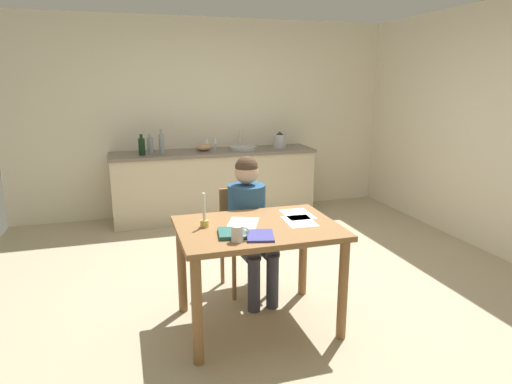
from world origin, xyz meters
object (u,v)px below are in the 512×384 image
mixing_bowl (203,147)px  stovetop_kettle (280,141)px  wine_glass_near_sink (215,141)px  wine_glass_by_kettle (207,141)px  candlestick (204,218)px  book_cookery (260,236)px  chair_at_table (244,233)px  person_seated (249,218)px  coffee_mug (238,233)px  bottle_oil (142,146)px  bottle_vinegar (150,145)px  book_magazine (232,233)px  bottle_wine_red (162,143)px  sink_unit (243,148)px  dining_table (258,242)px

mixing_bowl → stovetop_kettle: (1.05, -0.04, 0.05)m
wine_glass_near_sink → wine_glass_by_kettle: (-0.12, 0.00, 0.00)m
candlestick → book_cookery: size_ratio=1.08×
book_cookery → mixing_bowl: (0.18, 3.07, 0.15)m
chair_at_table → person_seated: (0.01, -0.15, 0.18)m
coffee_mug → wine_glass_by_kettle: bearing=82.7°
stovetop_kettle → bottle_oil: bearing=-177.1°
book_cookery → bottle_vinegar: bearing=113.4°
candlestick → coffee_mug: bearing=-66.4°
book_magazine → wine_glass_near_sink: 3.15m
person_seated → book_magazine: size_ratio=5.53×
bottle_wine_red → stovetop_kettle: bearing=1.0°
chair_at_table → bottle_wine_red: 2.23m
bottle_wine_red → candlestick: bearing=-89.1°
book_magazine → candlestick: bearing=131.8°
chair_at_table → bottle_vinegar: bearing=106.2°
book_magazine → bottle_oil: (-0.43, 2.85, 0.21)m
person_seated → stovetop_kettle: 2.56m
coffee_mug → wine_glass_by_kettle: wine_glass_by_kettle is taller
candlestick → sink_unit: (1.03, 2.72, 0.07)m
chair_at_table → wine_glass_near_sink: size_ratio=5.73×
coffee_mug → mixing_bowl: (0.35, 3.11, 0.11)m
bottle_oil → bottle_vinegar: 0.15m
book_magazine → book_cookery: size_ratio=0.93×
mixing_bowl → book_cookery: bearing=-93.4°
mixing_bowl → stovetop_kettle: 1.05m
dining_table → stovetop_kettle: stovetop_kettle is taller
dining_table → wine_glass_near_sink: bearing=84.0°
bottle_oil → wine_glass_near_sink: bearing=14.0°
bottle_oil → sink_unit: bearing=4.2°
candlestick → bottle_oil: size_ratio=0.96×
bottle_oil → bottle_vinegar: (0.11, 0.10, -0.00)m
bottle_wine_red → stovetop_kettle: size_ratio=1.38×
person_seated → book_cookery: bearing=-100.6°
bottle_oil → bottle_vinegar: bearing=42.0°
sink_unit → bottle_wine_red: (-1.07, -0.03, 0.11)m
coffee_mug → bottle_vinegar: size_ratio=0.49×
coffee_mug → wine_glass_by_kettle: 3.25m
chair_at_table → person_seated: size_ratio=0.74×
person_seated → coffee_mug: person_seated is taller
chair_at_table → bottle_wine_red: bearing=103.0°
dining_table → wine_glass_by_kettle: bearing=86.2°
person_seated → sink_unit: 2.37m
wine_glass_near_sink → coffee_mug: bearing=-99.4°
wine_glass_near_sink → wine_glass_by_kettle: bearing=180.0°
dining_table → candlestick: bearing=168.0°
wine_glass_by_kettle → coffee_mug: bearing=-97.3°
wine_glass_by_kettle → chair_at_table: bearing=-93.0°
bottle_oil → dining_table: bearing=-76.3°
coffee_mug → book_magazine: (-0.01, 0.13, -0.04)m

